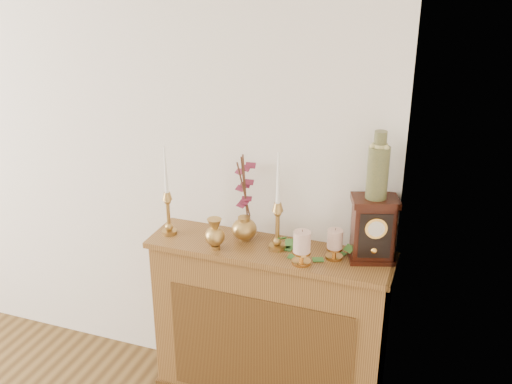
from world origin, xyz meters
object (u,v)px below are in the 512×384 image
at_px(candlestick_left, 168,206).
at_px(ceramic_vase, 378,169).
at_px(mantel_clock, 373,230).
at_px(ginger_jar, 245,199).
at_px(bud_vase, 215,234).
at_px(candlestick_center, 278,218).

height_order(candlestick_left, ceramic_vase, ceramic_vase).
bearing_deg(mantel_clock, ginger_jar, 159.53).
xyz_separation_m(bud_vase, mantel_clock, (0.74, 0.15, 0.08)).
relative_size(mantel_clock, ceramic_vase, 1.01).
xyz_separation_m(ginger_jar, ceramic_vase, (0.65, -0.02, 0.25)).
relative_size(candlestick_left, ceramic_vase, 1.50).
xyz_separation_m(candlestick_left, ceramic_vase, (1.03, 0.08, 0.31)).
bearing_deg(ceramic_vase, candlestick_left, -175.37).
bearing_deg(mantel_clock, ceramic_vase, 90.00).
relative_size(candlestick_left, bud_vase, 2.95).
distance_m(candlestick_center, ginger_jar, 0.21).
bearing_deg(mantel_clock, candlestick_center, 167.58).
distance_m(candlestick_center, mantel_clock, 0.46).
distance_m(candlestick_left, ceramic_vase, 1.08).
bearing_deg(ginger_jar, ceramic_vase, -1.63).
xyz_separation_m(candlestick_center, mantel_clock, (0.45, 0.05, -0.01)).
height_order(ginger_jar, ceramic_vase, ceramic_vase).
bearing_deg(candlestick_center, ginger_jar, 160.02).
relative_size(candlestick_left, ginger_jar, 1.00).
height_order(candlestick_center, ceramic_vase, ceramic_vase).
bearing_deg(bud_vase, mantel_clock, 11.52).
bearing_deg(mantel_clock, bud_vase, 172.92).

